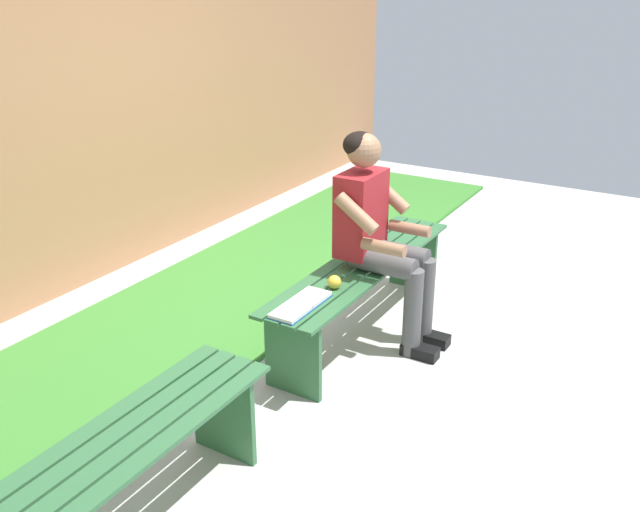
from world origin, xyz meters
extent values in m
cube|color=#B2B2AD|center=(1.09, 1.00, -0.02)|extent=(10.00, 7.00, 0.04)
cube|color=#387A2D|center=(1.09, -1.03, 0.01)|extent=(9.00, 1.38, 0.03)
cube|color=#B27A51|center=(0.50, -2.19, 1.39)|extent=(9.50, 0.24, 2.78)
cube|color=#2D6038|center=(0.00, -0.15, 0.47)|extent=(1.82, 0.09, 0.02)
cube|color=#2D6038|center=(0.00, -0.05, 0.47)|extent=(1.82, 0.09, 0.02)
cube|color=#2D6038|center=(0.00, 0.05, 0.47)|extent=(1.82, 0.09, 0.02)
cube|color=#2D6038|center=(0.00, 0.15, 0.47)|extent=(1.82, 0.09, 0.02)
cube|color=#2D6038|center=(-0.79, 0.00, 0.23)|extent=(0.03, 0.34, 0.46)
cube|color=#2D6038|center=(0.79, 0.00, 0.23)|extent=(0.03, 0.34, 0.46)
cube|color=#2D6038|center=(2.17, -0.15, 0.47)|extent=(1.81, 0.09, 0.02)
cube|color=#2D6038|center=(2.17, -0.05, 0.47)|extent=(1.81, 0.09, 0.02)
cube|color=#2D6038|center=(2.17, 0.05, 0.47)|extent=(1.81, 0.09, 0.02)
cube|color=#2D6038|center=(2.17, 0.15, 0.47)|extent=(1.81, 0.09, 0.02)
cube|color=#2D6038|center=(1.38, 0.00, 0.23)|extent=(0.03, 0.34, 0.46)
cube|color=maroon|center=(0.00, -0.02, 0.80)|extent=(0.34, 0.20, 0.50)
sphere|color=#936B4C|center=(0.00, -0.01, 1.18)|extent=(0.20, 0.20, 0.20)
ellipsoid|color=black|center=(0.00, -0.04, 1.21)|extent=(0.20, 0.19, 0.15)
cylinder|color=#4C4C4C|center=(-0.09, 0.18, 0.55)|extent=(0.13, 0.40, 0.13)
cylinder|color=#4C4C4C|center=(0.09, 0.18, 0.55)|extent=(0.13, 0.40, 0.13)
cylinder|color=#4C4C4C|center=(-0.09, 0.38, 0.27)|extent=(0.11, 0.11, 0.55)
cube|color=black|center=(-0.09, 0.44, 0.04)|extent=(0.10, 0.22, 0.07)
cylinder|color=#4C4C4C|center=(0.09, 0.38, 0.27)|extent=(0.11, 0.11, 0.55)
cube|color=black|center=(0.09, 0.44, 0.04)|extent=(0.10, 0.22, 0.07)
cylinder|color=#936B4C|center=(-0.21, 0.06, 0.87)|extent=(0.08, 0.28, 0.23)
cylinder|color=#936B4C|center=(-0.18, 0.22, 0.69)|extent=(0.07, 0.26, 0.07)
cylinder|color=#936B4C|center=(0.21, 0.06, 0.87)|extent=(0.08, 0.28, 0.23)
cylinder|color=#936B4C|center=(0.18, 0.22, 0.69)|extent=(0.07, 0.26, 0.07)
sphere|color=gold|center=(0.40, 0.03, 0.52)|extent=(0.08, 0.08, 0.08)
cube|color=white|center=(0.59, -0.01, 0.49)|extent=(0.20, 0.15, 0.02)
cube|color=white|center=(0.80, -0.01, 0.49)|extent=(0.20, 0.15, 0.02)
cube|color=#1E478C|center=(0.69, -0.01, 0.48)|extent=(0.41, 0.16, 0.01)
camera|label=1|loc=(3.45, 1.75, 2.13)|focal=38.65mm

